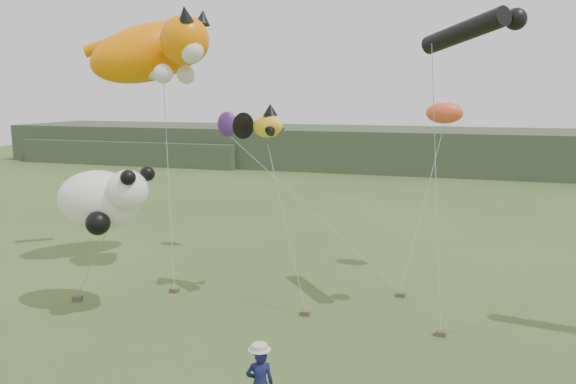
# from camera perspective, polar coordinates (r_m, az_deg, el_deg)

# --- Properties ---
(headland) EXTENTS (90.00, 13.00, 4.00)m
(headland) POSITION_cam_1_polar(r_m,az_deg,el_deg) (58.24, 10.06, 4.30)
(headland) COLOR #2D3D28
(headland) RESTS_ON ground
(festival_attendant) EXTENTS (0.77, 0.66, 1.77)m
(festival_attendant) POSITION_cam_1_polar(r_m,az_deg,el_deg) (13.59, -2.88, -18.94)
(festival_attendant) COLOR #121744
(festival_attendant) RESTS_ON ground
(sandbag_anchors) EXTENTS (13.12, 4.14, 0.16)m
(sandbag_anchors) POSITION_cam_1_polar(r_m,az_deg,el_deg) (20.28, -1.43, -11.39)
(sandbag_anchors) COLOR brown
(sandbag_anchors) RESTS_ON ground
(cat_kite) EXTENTS (6.91, 5.64, 3.63)m
(cat_kite) POSITION_cam_1_polar(r_m,az_deg,el_deg) (24.54, -13.09, 13.83)
(cat_kite) COLOR orange
(cat_kite) RESTS_ON ground
(fish_kite) EXTENTS (2.65, 1.74, 1.27)m
(fish_kite) POSITION_cam_1_polar(r_m,az_deg,el_deg) (20.05, -3.22, 6.80)
(fish_kite) COLOR yellow
(fish_kite) RESTS_ON ground
(panda_kite) EXTENTS (3.60, 2.33, 2.24)m
(panda_kite) POSITION_cam_1_polar(r_m,az_deg,el_deg) (20.02, -18.25, -0.71)
(panda_kite) COLOR white
(panda_kite) RESTS_ON ground
(misc_kites) EXTENTS (10.88, 1.18, 1.63)m
(misc_kites) POSITION_cam_1_polar(r_m,az_deg,el_deg) (24.25, 6.31, 7.49)
(misc_kites) COLOR #EC5026
(misc_kites) RESTS_ON ground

